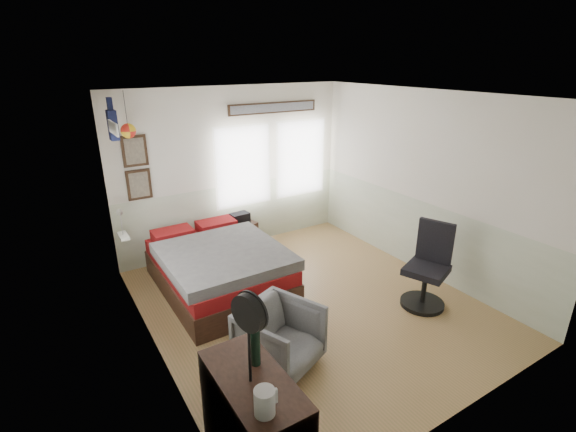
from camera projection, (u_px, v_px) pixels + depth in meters
name	position (u px, v px, depth m)	size (l,w,h in m)	color
ground_plane	(310.00, 304.00, 5.61)	(4.00, 4.50, 0.01)	olive
room_shell	(299.00, 186.00, 5.14)	(4.02, 4.52, 2.71)	beige
wall_decor	(169.00, 133.00, 5.87)	(3.55, 1.32, 1.44)	#312015
bed	(218.00, 268.00, 5.85)	(1.56, 2.13, 0.68)	black
dresser	(254.00, 425.00, 3.20)	(0.48, 1.00, 0.90)	black
armchair	(280.00, 337.00, 4.37)	(0.74, 0.76, 0.69)	#545454
nightstand	(241.00, 236.00, 7.10)	(0.49, 0.39, 0.49)	black
task_chair	(427.00, 272.00, 5.45)	(0.65, 0.65, 1.14)	black
kettle	(265.00, 402.00, 2.71)	(0.17, 0.14, 0.19)	silver
bottle	(255.00, 347.00, 3.14)	(0.08, 0.08, 0.31)	black
stand_fan	(249.00, 314.00, 2.83)	(0.16, 0.29, 0.73)	black
black_bag	(240.00, 218.00, 6.98)	(0.31, 0.20, 0.18)	black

